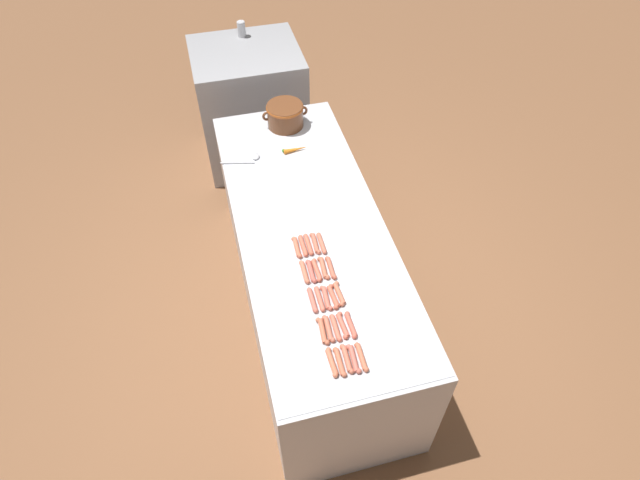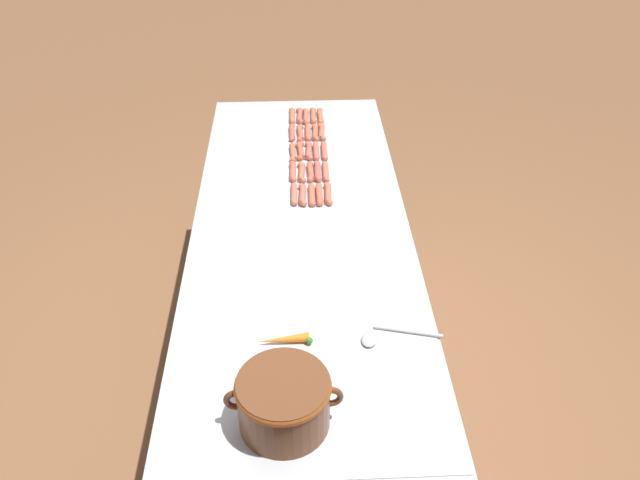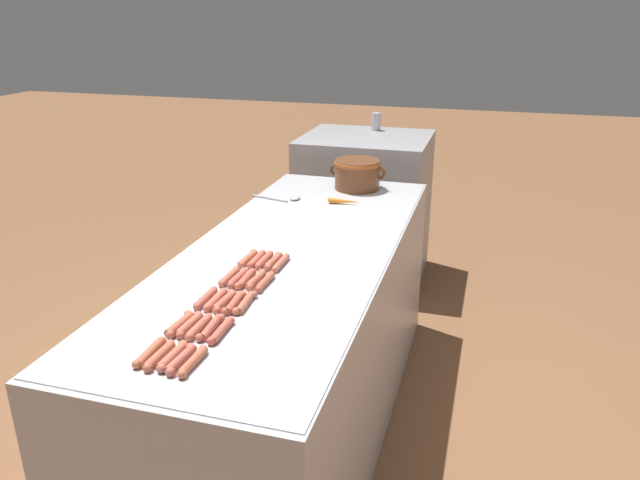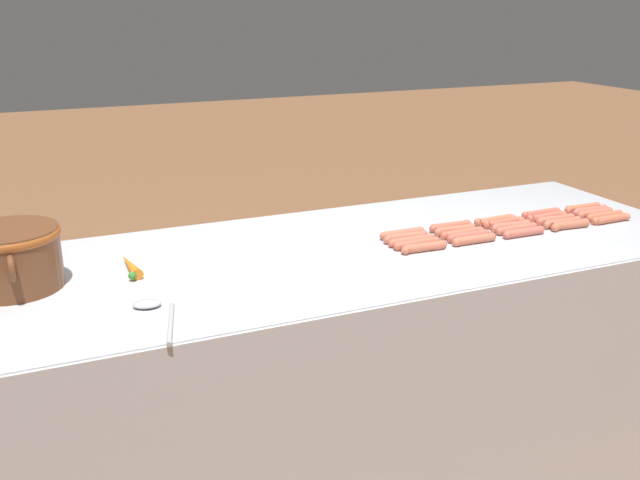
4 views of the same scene
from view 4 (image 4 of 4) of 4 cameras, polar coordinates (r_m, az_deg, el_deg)
name	(u,v)px [view 4 (image 4 of 4)]	position (r m, az deg, el deg)	size (l,w,h in m)	color
griddle_counter	(348,379)	(2.38, 2.24, -11.09)	(0.86, 2.32, 0.92)	#BCBCC1
hot_dog_0	(611,219)	(2.62, 22.28, 1.59)	(0.03, 0.16, 0.03)	#C96748
hot_dog_1	(570,225)	(2.50, 19.41, 1.16)	(0.04, 0.16, 0.03)	#C06447
hot_dog_2	(524,232)	(2.38, 16.03, 0.60)	(0.03, 0.16, 0.03)	#C56150
hot_dog_3	(474,239)	(2.27, 12.26, 0.05)	(0.03, 0.16, 0.03)	#C6684C
hot_dog_4	(424,247)	(2.17, 8.35, -0.57)	(0.03, 0.16, 0.03)	#CA6549
hot_dog_5	(605,216)	(2.65, 21.85, 1.82)	(0.03, 0.16, 0.03)	#C56547
hot_dog_6	(562,222)	(2.52, 18.84, 1.34)	(0.03, 0.16, 0.03)	#C0654E
hot_dog_7	(517,229)	(2.41, 15.50, 0.87)	(0.03, 0.16, 0.03)	#CD6650
hot_dog_8	(469,236)	(2.30, 11.82, 0.32)	(0.03, 0.16, 0.03)	#C05B4E
hot_dog_9	(417,244)	(2.20, 7.79, -0.28)	(0.03, 0.16, 0.03)	#CC6149
hot_dog_10	(595,213)	(2.67, 21.18, 2.02)	(0.03, 0.16, 0.03)	#C7664D
hot_dog_11	(556,219)	(2.55, 18.37, 1.58)	(0.03, 0.16, 0.03)	#CA644D
hot_dog_12	(511,226)	(2.44, 15.06, 1.10)	(0.04, 0.16, 0.03)	#CC634F
hot_dog_13	(463,233)	(2.32, 11.38, 0.55)	(0.03, 0.16, 0.03)	#CA614A
hot_dog_14	(411,241)	(2.23, 7.34, -0.04)	(0.03, 0.16, 0.03)	#CC624A
hot_dog_15	(590,211)	(2.70, 20.85, 2.22)	(0.04, 0.16, 0.03)	#C26050
hot_dog_16	(547,217)	(2.57, 17.74, 1.80)	(0.04, 0.16, 0.03)	#C8604C
hot_dog_17	(504,223)	(2.46, 14.55, 1.35)	(0.04, 0.16, 0.03)	#C85F47
hot_dog_18	(455,230)	(2.35, 10.76, 0.81)	(0.04, 0.16, 0.03)	#BF654A
hot_dog_19	(406,237)	(2.26, 6.89, 0.25)	(0.03, 0.16, 0.03)	#C1644C
hot_dog_20	(583,208)	(2.73, 20.31, 2.44)	(0.03, 0.16, 0.03)	#CA6547
hot_dog_21	(541,213)	(2.61, 17.31, 2.05)	(0.03, 0.16, 0.03)	#C85B49
hot_dog_22	(495,220)	(2.48, 13.87, 1.55)	(0.04, 0.16, 0.03)	#C4674B
hot_dog_23	(450,226)	(2.39, 10.41, 1.10)	(0.03, 0.16, 0.03)	#C15F48
hot_dog_24	(402,233)	(2.29, 6.62, 0.53)	(0.03, 0.16, 0.03)	#C7664E
bean_pot	(11,254)	(2.02, -23.53, -1.07)	(0.32, 0.26, 0.16)	brown
serving_spoon	(155,310)	(1.78, -13.12, -5.50)	(0.27, 0.10, 0.02)	#B7B7BC
carrot	(130,266)	(2.07, -14.97, -2.00)	(0.18, 0.05, 0.03)	orange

